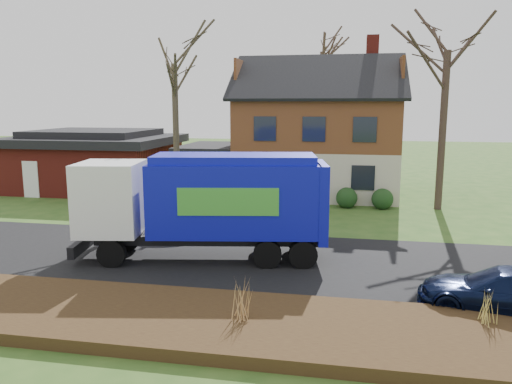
# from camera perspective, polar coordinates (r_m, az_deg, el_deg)

# --- Properties ---
(ground) EXTENTS (120.00, 120.00, 0.00)m
(ground) POSITION_cam_1_polar(r_m,az_deg,el_deg) (17.35, -2.76, -7.71)
(ground) COLOR #2B4F1A
(ground) RESTS_ON ground
(road) EXTENTS (80.00, 7.00, 0.02)m
(road) POSITION_cam_1_polar(r_m,az_deg,el_deg) (17.35, -2.76, -7.68)
(road) COLOR black
(road) RESTS_ON ground
(mulch_verge) EXTENTS (80.00, 3.50, 0.30)m
(mulch_verge) POSITION_cam_1_polar(r_m,az_deg,el_deg) (12.54, -8.55, -14.22)
(mulch_verge) COLOR black
(mulch_verge) RESTS_ON ground
(main_house) EXTENTS (12.95, 8.95, 9.26)m
(main_house) POSITION_cam_1_polar(r_m,az_deg,el_deg) (30.10, 6.16, 7.55)
(main_house) COLOR beige
(main_house) RESTS_ON ground
(ranch_house) EXTENTS (9.80, 8.20, 3.70)m
(ranch_house) POSITION_cam_1_polar(r_m,az_deg,el_deg) (33.30, -17.91, 3.53)
(ranch_house) COLOR maroon
(ranch_house) RESTS_ON ground
(garbage_truck) EXTENTS (8.71, 3.63, 3.62)m
(garbage_truck) POSITION_cam_1_polar(r_m,az_deg,el_deg) (16.96, -5.49, -0.88)
(garbage_truck) COLOR black
(garbage_truck) RESTS_ON ground
(silver_sedan) EXTENTS (4.84, 3.12, 1.51)m
(silver_sedan) POSITION_cam_1_polar(r_m,az_deg,el_deg) (21.39, -6.66, -2.28)
(silver_sedan) COLOR #B0B3B8
(silver_sedan) RESTS_ON ground
(navy_wagon) EXTENTS (4.50, 2.56, 1.23)m
(navy_wagon) POSITION_cam_1_polar(r_m,az_deg,el_deg) (14.24, 26.66, -10.19)
(navy_wagon) COLOR black
(navy_wagon) RESTS_ON ground
(tree_front_west) EXTENTS (3.37, 3.37, 10.03)m
(tree_front_west) POSITION_cam_1_polar(r_m,az_deg,el_deg) (25.30, -9.41, 16.64)
(tree_front_west) COLOR #433828
(tree_front_west) RESTS_ON ground
(tree_front_east) EXTENTS (4.05, 4.05, 11.24)m
(tree_front_east) POSITION_cam_1_polar(r_m,az_deg,el_deg) (26.88, 21.25, 17.60)
(tree_front_east) COLOR #3E2E25
(tree_front_east) RESTS_ON ground
(tree_back) EXTENTS (3.89, 3.89, 12.32)m
(tree_back) POSITION_cam_1_polar(r_m,az_deg,el_deg) (38.33, 7.65, 17.38)
(tree_back) COLOR #453329
(tree_back) RESTS_ON ground
(grass_clump_mid) EXTENTS (0.36, 0.30, 1.01)m
(grass_clump_mid) POSITION_cam_1_polar(r_m,az_deg,el_deg) (11.85, -1.61, -12.15)
(grass_clump_mid) COLOR #A77C49
(grass_clump_mid) RESTS_ON mulch_verge
(grass_clump_east) EXTENTS (0.31, 0.26, 0.78)m
(grass_clump_east) POSITION_cam_1_polar(r_m,az_deg,el_deg) (12.83, 24.92, -11.90)
(grass_clump_east) COLOR tan
(grass_clump_east) RESTS_ON mulch_verge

